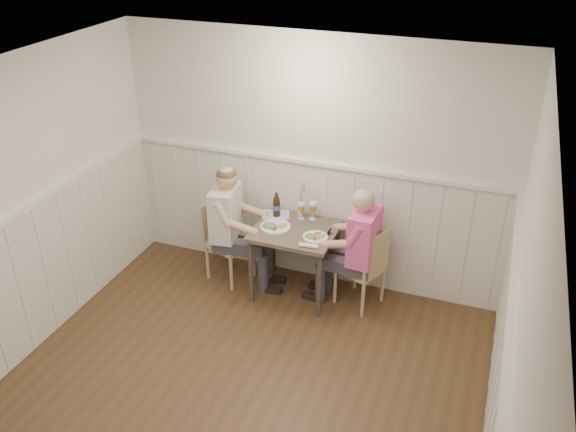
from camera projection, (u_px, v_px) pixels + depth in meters
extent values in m
plane|color=#4A331F|center=(221.00, 419.00, 4.85)|extent=(4.50, 4.50, 0.00)
cube|color=silver|center=(313.00, 163.00, 6.09)|extent=(4.00, 0.04, 2.60)
cube|color=silver|center=(513.00, 351.00, 3.62)|extent=(0.04, 4.50, 2.60)
cube|color=white|center=(199.00, 104.00, 3.62)|extent=(4.00, 4.50, 0.02)
cube|color=silver|center=(312.00, 221.00, 6.39)|extent=(3.98, 0.03, 1.30)
cube|color=silver|center=(6.00, 300.00, 5.15)|extent=(0.03, 4.48, 1.30)
cube|color=silver|center=(493.00, 428.00, 3.93)|extent=(0.03, 4.48, 1.30)
cube|color=silver|center=(312.00, 163.00, 6.06)|extent=(3.98, 0.06, 0.04)
cube|color=silver|center=(509.00, 347.00, 3.62)|extent=(0.06, 4.48, 0.04)
cube|color=#4F463A|center=(295.00, 231.00, 6.03)|extent=(0.82, 0.70, 0.04)
cylinder|color=#3F3833|center=(251.00, 271.00, 6.07)|extent=(0.05, 0.05, 0.71)
cylinder|color=#3F3833|center=(273.00, 243.00, 6.57)|extent=(0.05, 0.05, 0.71)
cylinder|color=#3F3833|center=(319.00, 286.00, 5.85)|extent=(0.05, 0.05, 0.71)
cylinder|color=#3F3833|center=(337.00, 255.00, 6.35)|extent=(0.05, 0.05, 0.71)
cube|color=tan|center=(360.00, 268.00, 6.04)|extent=(0.52, 0.52, 0.04)
cube|color=#687CC3|center=(360.00, 265.00, 6.02)|extent=(0.46, 0.46, 0.03)
cube|color=tan|center=(377.00, 255.00, 5.82)|extent=(0.17, 0.38, 0.42)
cylinder|color=tan|center=(363.00, 300.00, 5.92)|extent=(0.03, 0.03, 0.39)
cylinder|color=tan|center=(335.00, 286.00, 6.12)|extent=(0.03, 0.03, 0.39)
cylinder|color=tan|center=(383.00, 285.00, 6.15)|extent=(0.03, 0.03, 0.39)
cylinder|color=tan|center=(355.00, 272.00, 6.35)|extent=(0.03, 0.03, 0.39)
cube|color=tan|center=(230.00, 243.00, 6.42)|extent=(0.52, 0.52, 0.04)
cube|color=#687CC3|center=(230.00, 241.00, 6.41)|extent=(0.47, 0.47, 0.03)
cube|color=tan|center=(217.00, 219.00, 6.42)|extent=(0.16, 0.40, 0.43)
cylinder|color=tan|center=(231.00, 249.00, 6.75)|extent=(0.04, 0.04, 0.40)
cylinder|color=tan|center=(254.00, 260.00, 6.55)|extent=(0.04, 0.04, 0.40)
cylinder|color=tan|center=(208.00, 262.00, 6.51)|extent=(0.04, 0.04, 0.40)
cylinder|color=tan|center=(231.00, 274.00, 6.31)|extent=(0.04, 0.04, 0.40)
cube|color=#3F3F47|center=(359.00, 287.00, 6.07)|extent=(0.45, 0.41, 0.43)
cube|color=#3F3F47|center=(342.00, 260.00, 6.01)|extent=(0.42, 0.37, 0.12)
cube|color=pink|center=(362.00, 236.00, 5.79)|extent=(0.26, 0.44, 0.53)
sphere|color=tan|center=(365.00, 200.00, 5.61)|extent=(0.21, 0.21, 0.21)
sphere|color=#A5A5A0|center=(365.00, 197.00, 5.60)|extent=(0.20, 0.20, 0.20)
cube|color=black|center=(328.00, 228.00, 5.92)|extent=(0.02, 0.07, 0.12)
cube|color=#3F3F47|center=(230.00, 263.00, 6.45)|extent=(0.48, 0.45, 0.44)
cube|color=#3F3F47|center=(247.00, 243.00, 6.28)|extent=(0.46, 0.41, 0.13)
cube|color=white|center=(227.00, 213.00, 6.16)|extent=(0.29, 0.46, 0.54)
sphere|color=tan|center=(226.00, 177.00, 5.97)|extent=(0.22, 0.22, 0.22)
sphere|color=#4C3828|center=(225.00, 175.00, 5.96)|extent=(0.21, 0.21, 0.21)
cylinder|color=white|center=(315.00, 237.00, 5.87)|extent=(0.25, 0.25, 0.02)
ellipsoid|color=#3F722D|center=(311.00, 235.00, 5.85)|extent=(0.12, 0.10, 0.05)
sphere|color=tan|center=(321.00, 235.00, 5.85)|extent=(0.03, 0.03, 0.03)
cube|color=#934541|center=(319.00, 233.00, 5.91)|extent=(0.07, 0.05, 0.01)
cylinder|color=white|center=(324.00, 234.00, 5.89)|extent=(0.05, 0.05, 0.03)
cylinder|color=white|center=(275.00, 227.00, 6.05)|extent=(0.31, 0.31, 0.02)
ellipsoid|color=#3F722D|center=(270.00, 224.00, 6.02)|extent=(0.15, 0.12, 0.06)
sphere|color=tan|center=(282.00, 225.00, 6.03)|extent=(0.04, 0.04, 0.04)
cylinder|color=silver|center=(313.00, 219.00, 6.21)|extent=(0.07, 0.07, 0.01)
cylinder|color=silver|center=(313.00, 215.00, 6.19)|extent=(0.01, 0.01, 0.08)
cone|color=gold|center=(313.00, 209.00, 6.15)|extent=(0.08, 0.08, 0.07)
cylinder|color=silver|center=(313.00, 204.00, 6.13)|extent=(0.08, 0.08, 0.03)
cylinder|color=silver|center=(301.00, 218.00, 6.22)|extent=(0.06, 0.06, 0.01)
cylinder|color=silver|center=(301.00, 215.00, 6.20)|extent=(0.01, 0.01, 0.08)
cone|color=gold|center=(301.00, 209.00, 6.16)|extent=(0.07, 0.07, 0.07)
cylinder|color=silver|center=(301.00, 204.00, 6.14)|extent=(0.07, 0.07, 0.03)
cylinder|color=black|center=(277.00, 208.00, 6.22)|extent=(0.07, 0.07, 0.19)
cone|color=black|center=(276.00, 197.00, 6.17)|extent=(0.07, 0.07, 0.05)
cylinder|color=black|center=(276.00, 194.00, 6.15)|extent=(0.03, 0.03, 0.03)
cylinder|color=#3456A0|center=(277.00, 207.00, 6.22)|extent=(0.07, 0.07, 0.05)
cylinder|color=white|center=(309.00, 246.00, 5.71)|extent=(0.19, 0.05, 0.04)
cylinder|color=silver|center=(300.00, 214.00, 6.21)|extent=(0.05, 0.05, 0.09)
cylinder|color=tan|center=(300.00, 200.00, 6.13)|extent=(0.03, 0.03, 0.30)
cone|color=tan|center=(300.00, 184.00, 6.04)|extent=(0.04, 0.04, 0.10)
cube|color=#687CC3|center=(276.00, 215.00, 6.29)|extent=(0.33, 0.30, 0.01)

